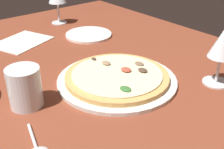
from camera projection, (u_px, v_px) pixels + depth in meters
The scene contains 7 objects.
dining_table at pixel (107, 94), 77.75cm from camera, with size 150.00×110.00×4.00cm, color brown.
pizza_main at pixel (117, 78), 78.81cm from camera, with size 32.10×32.10×3.40cm.
wine_glass_far at pixel (223, 45), 73.56cm from camera, with size 7.05×7.05×15.76cm.
water_glass at pixel (25, 90), 67.55cm from camera, with size 7.76×7.76×9.63cm.
side_plate at pixel (89, 35), 110.41cm from camera, with size 17.18×17.18×0.90cm, color white.
paper_menu at pixel (22, 42), 104.76cm from camera, with size 14.65×18.72×0.30cm, color silver.
spoon at pixel (36, 148), 55.77cm from camera, with size 10.85×5.03×1.00cm.
Camera 1 is at (-52.00, 41.17, 42.92)cm, focal length 47.13 mm.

